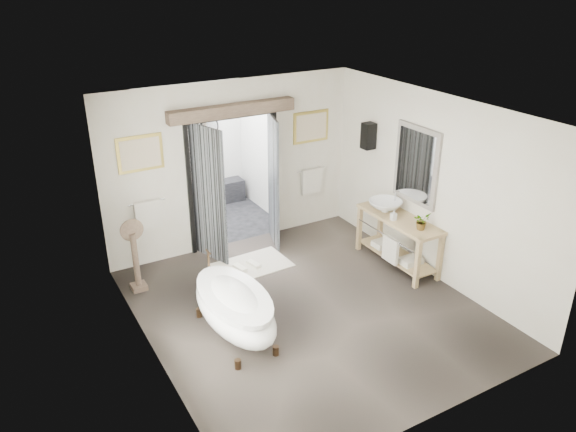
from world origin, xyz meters
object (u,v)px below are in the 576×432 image
object	(u,v)px
vanity	(397,237)
basin	(385,206)
clawfoot_tub	(234,307)
rug	(253,265)

from	to	relation	value
vanity	basin	size ratio (longest dim) A/B	2.88
clawfoot_tub	rug	distance (m)	1.96
rug	basin	world-z (taller)	basin
clawfoot_tub	rug	bearing A→B (deg)	56.61
clawfoot_tub	basin	xyz separation A→B (m)	(3.11, 0.77, 0.51)
clawfoot_tub	basin	bearing A→B (deg)	13.90
vanity	clawfoot_tub	bearing A→B (deg)	-171.98
vanity	rug	bearing A→B (deg)	150.94
clawfoot_tub	vanity	distance (m)	3.17
clawfoot_tub	vanity	bearing A→B (deg)	8.02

